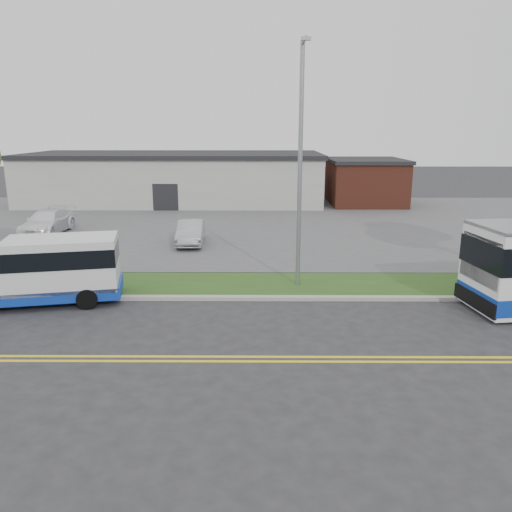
{
  "coord_description": "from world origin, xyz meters",
  "views": [
    {
      "loc": [
        1.38,
        -17.14,
        6.45
      ],
      "look_at": [
        1.27,
        1.71,
        1.6
      ],
      "focal_mm": 35.0,
      "sensor_mm": 36.0,
      "label": 1
    }
  ],
  "objects_px": {
    "parked_car_b": "(47,222)",
    "streetlight_near": "(300,160)",
    "pedestrian": "(106,267)",
    "parked_car_a": "(191,232)",
    "shuttle_bus": "(45,269)"
  },
  "relations": [
    {
      "from": "parked_car_b",
      "to": "streetlight_near",
      "type": "bearing_deg",
      "value": -33.66
    },
    {
      "from": "pedestrian",
      "to": "parked_car_a",
      "type": "relative_size",
      "value": 0.48
    },
    {
      "from": "shuttle_bus",
      "to": "parked_car_b",
      "type": "relative_size",
      "value": 1.35
    },
    {
      "from": "pedestrian",
      "to": "shuttle_bus",
      "type": "bearing_deg",
      "value": 0.06
    },
    {
      "from": "pedestrian",
      "to": "parked_car_b",
      "type": "relative_size",
      "value": 0.39
    },
    {
      "from": "pedestrian",
      "to": "parked_car_a",
      "type": "xyz_separation_m",
      "value": [
        2.23,
        8.41,
        -0.31
      ]
    },
    {
      "from": "parked_car_a",
      "to": "parked_car_b",
      "type": "xyz_separation_m",
      "value": [
        -9.2,
        2.67,
        0.06
      ]
    },
    {
      "from": "pedestrian",
      "to": "parked_car_a",
      "type": "height_order",
      "value": "pedestrian"
    },
    {
      "from": "pedestrian",
      "to": "parked_car_b",
      "type": "height_order",
      "value": "pedestrian"
    },
    {
      "from": "pedestrian",
      "to": "parked_car_b",
      "type": "xyz_separation_m",
      "value": [
        -6.97,
        11.09,
        -0.24
      ]
    },
    {
      "from": "parked_car_a",
      "to": "parked_car_b",
      "type": "distance_m",
      "value": 9.58
    },
    {
      "from": "pedestrian",
      "to": "parked_car_b",
      "type": "distance_m",
      "value": 13.1
    },
    {
      "from": "parked_car_a",
      "to": "parked_car_b",
      "type": "relative_size",
      "value": 0.8
    },
    {
      "from": "streetlight_near",
      "to": "parked_car_a",
      "type": "height_order",
      "value": "streetlight_near"
    },
    {
      "from": "streetlight_near",
      "to": "pedestrian",
      "type": "xyz_separation_m",
      "value": [
        -7.69,
        -0.83,
        -4.16
      ]
    }
  ]
}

